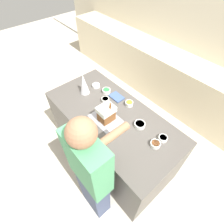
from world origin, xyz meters
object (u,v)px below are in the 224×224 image
(candy_bowl_near_tray_left, at_px, (155,144))
(candy_bowl_center_rear, at_px, (105,100))
(candy_bowl_near_tray_right, at_px, (96,85))
(cookbook, at_px, (117,97))
(candy_bowl_behind_tray, at_px, (163,138))
(gingerbread_house, at_px, (106,113))
(baking_tray, at_px, (106,119))
(candy_bowl_beside_tree, at_px, (140,125))
(person, at_px, (91,175))
(candy_bowl_far_right, at_px, (106,91))
(decorative_tree, at_px, (84,84))
(candy_bowl_front_corner, at_px, (129,103))

(candy_bowl_near_tray_left, bearing_deg, candy_bowl_center_rear, 178.37)
(candy_bowl_near_tray_right, distance_m, cookbook, 0.37)
(candy_bowl_near_tray_right, height_order, candy_bowl_behind_tray, candy_bowl_behind_tray)
(gingerbread_house, relative_size, candy_bowl_near_tray_left, 2.54)
(baking_tray, xyz_separation_m, candy_bowl_beside_tree, (0.33, 0.23, 0.02))
(baking_tray, bearing_deg, person, -51.95)
(candy_bowl_near_tray_left, bearing_deg, candy_bowl_far_right, 171.46)
(candy_bowl_center_rear, bearing_deg, decorative_tree, -162.61)
(candy_bowl_far_right, distance_m, candy_bowl_center_rear, 0.18)
(gingerbread_house, relative_size, candy_bowl_far_right, 2.40)
(baking_tray, xyz_separation_m, candy_bowl_front_corner, (0.00, 0.38, 0.03))
(gingerbread_house, distance_m, candy_bowl_near_tray_left, 0.65)
(cookbook, bearing_deg, candy_bowl_front_corner, 6.99)
(baking_tray, bearing_deg, cookbook, 120.88)
(candy_bowl_near_tray_left, bearing_deg, gingerbread_house, -164.96)
(baking_tray, bearing_deg, candy_bowl_center_rear, 143.04)
(baking_tray, height_order, candy_bowl_center_rear, candy_bowl_center_rear)
(gingerbread_house, distance_m, cookbook, 0.43)
(candy_bowl_front_corner, distance_m, person, 1.02)
(candy_bowl_beside_tree, height_order, candy_bowl_behind_tray, candy_bowl_beside_tree)
(decorative_tree, relative_size, candy_bowl_front_corner, 2.91)
(candy_bowl_center_rear, xyz_separation_m, candy_bowl_front_corner, (0.26, 0.19, 0.00))
(baking_tray, height_order, person, person)
(candy_bowl_near_tray_left, bearing_deg, person, -105.44)
(baking_tray, xyz_separation_m, candy_bowl_behind_tray, (0.62, 0.29, 0.02))
(candy_bowl_beside_tree, relative_size, candy_bowl_far_right, 1.13)
(gingerbread_house, xyz_separation_m, candy_bowl_center_rear, (-0.25, 0.19, -0.09))
(candy_bowl_behind_tray, relative_size, cookbook, 0.52)
(cookbook, bearing_deg, candy_bowl_near_tray_right, -168.90)
(candy_bowl_far_right, xyz_separation_m, cookbook, (0.17, 0.04, -0.02))
(candy_bowl_behind_tray, distance_m, person, 0.85)
(candy_bowl_far_right, bearing_deg, cookbook, 12.68)
(candy_bowl_near_tray_right, relative_size, candy_bowl_front_corner, 1.06)
(candy_bowl_behind_tray, relative_size, person, 0.06)
(gingerbread_house, distance_m, candy_bowl_far_right, 0.51)
(gingerbread_house, relative_size, person, 0.16)
(candy_bowl_beside_tree, bearing_deg, baking_tray, -144.64)
(gingerbread_house, relative_size, candy_bowl_beside_tree, 2.14)
(candy_bowl_near_tray_right, bearing_deg, cookbook, 11.10)
(candy_bowl_far_right, distance_m, candy_bowl_behind_tray, 1.01)
(candy_bowl_behind_tray, xyz_separation_m, cookbook, (-0.84, 0.07, -0.01))
(gingerbread_house, distance_m, candy_bowl_beside_tree, 0.41)
(decorative_tree, xyz_separation_m, candy_bowl_front_corner, (0.58, 0.29, -0.12))
(candy_bowl_near_tray_left, height_order, candy_bowl_behind_tray, candy_bowl_near_tray_left)
(candy_bowl_beside_tree, xyz_separation_m, candy_bowl_far_right, (-0.71, 0.08, 0.00))
(baking_tray, relative_size, decorative_tree, 1.33)
(candy_bowl_near_tray_right, bearing_deg, candy_bowl_beside_tree, -3.14)
(baking_tray, distance_m, cookbook, 0.41)
(baking_tray, relative_size, candy_bowl_center_rear, 3.89)
(candy_bowl_far_right, bearing_deg, candy_bowl_near_tray_right, -170.29)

